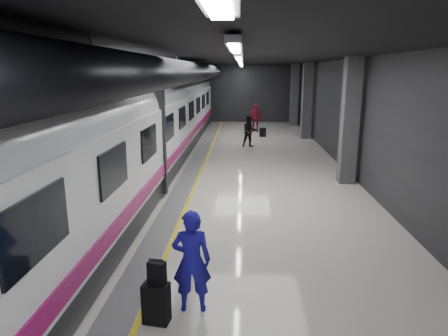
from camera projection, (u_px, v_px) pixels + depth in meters
ground at (220, 197)px, 13.07m from camera, size 40.00×40.00×0.00m
platform_hall at (212, 86)px, 13.18m from camera, size 10.02×40.02×4.51m
train at (118, 133)px, 12.73m from camera, size 3.05×38.00×4.05m
traveler_main at (192, 261)px, 6.70m from camera, size 0.70×0.49×1.81m
suitcase_main at (156, 303)px, 6.48m from camera, size 0.46×0.33×0.68m
shoulder_bag at (157, 273)px, 6.38m from camera, size 0.31×0.22×0.38m
traveler_far_a at (250, 131)px, 21.48m from camera, size 0.95×0.82×1.70m
traveler_far_b at (255, 118)px, 26.90m from camera, size 1.11×0.47×1.89m
suitcase_far at (263, 132)px, 24.97m from camera, size 0.41×0.30×0.56m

